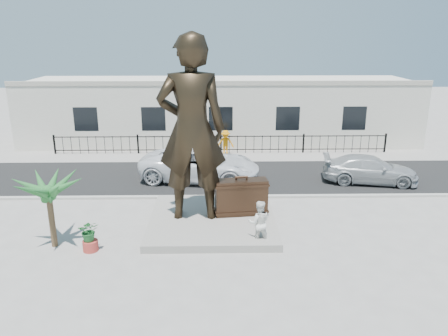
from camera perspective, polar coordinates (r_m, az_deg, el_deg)
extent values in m
plane|color=#9E9991|center=(17.17, 0.13, -9.34)|extent=(100.00, 100.00, 0.00)
cube|color=black|center=(24.59, -0.26, -0.98)|extent=(40.00, 7.00, 0.01)
cube|color=#A5A399|center=(21.27, -0.13, -3.78)|extent=(40.00, 0.25, 0.12)
cube|color=#9E9991|center=(28.42, -0.38, 1.54)|extent=(40.00, 2.50, 0.02)
cube|color=gray|center=(18.46, -1.53, -6.86)|extent=(5.20, 5.20, 0.30)
cube|color=black|center=(29.04, -0.40, 3.09)|extent=(22.00, 0.10, 1.20)
cube|color=silver|center=(32.82, -0.50, 7.59)|extent=(28.00, 7.00, 4.40)
imported|color=black|center=(17.42, -4.26, 5.08)|extent=(2.76, 1.85, 7.46)
cube|color=#322015|center=(18.44, 2.26, -3.81)|extent=(2.24, 0.94, 1.53)
imported|color=white|center=(16.55, 4.60, -7.14)|extent=(0.85, 0.66, 1.74)
imported|color=white|center=(23.63, -3.13, 0.51)|extent=(6.80, 3.98, 1.78)
imported|color=#A2A5A7|center=(24.54, 18.53, -0.17)|extent=(5.19, 2.82, 1.43)
imported|color=orange|center=(28.43, 0.20, 3.30)|extent=(1.09, 0.65, 1.66)
cylinder|color=#B3382F|center=(17.02, -17.04, -9.67)|extent=(0.56, 0.56, 0.40)
imported|color=#1D5C27|center=(16.76, -17.22, -7.82)|extent=(0.84, 0.77, 0.81)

